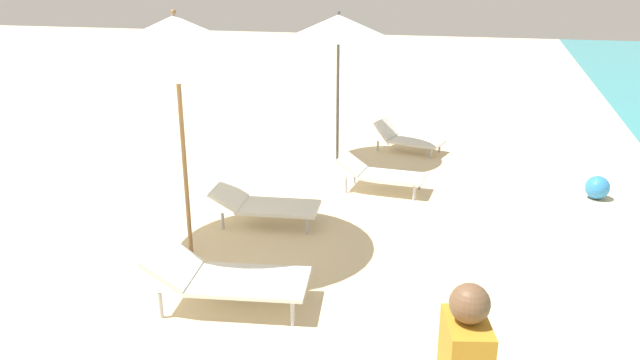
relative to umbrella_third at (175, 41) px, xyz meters
The scene contains 7 objects.
umbrella_third is the anchor object (origin of this frame).
lounger_third_shoreside 2.46m from the umbrella_third, 65.69° to the left, with size 1.45×0.83×0.49m.
lounger_third_inland 2.50m from the umbrella_third, 45.52° to the right, with size 1.62×0.96×0.58m.
umbrella_farthest 4.13m from the umbrella_third, 81.39° to the left, with size 1.82×1.82×2.57m.
lounger_farthest_shoreside 5.84m from the umbrella_third, 72.14° to the left, with size 1.34×0.83×0.55m.
lounger_farthest_inland 3.89m from the umbrella_third, 59.44° to the left, with size 1.31×0.60×0.51m.
beach_ball 6.26m from the umbrella_third, 35.76° to the left, with size 0.34×0.34×0.34m, color #338CD8.
Camera 1 is at (2.34, 3.21, 2.99)m, focal length 33.28 mm.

